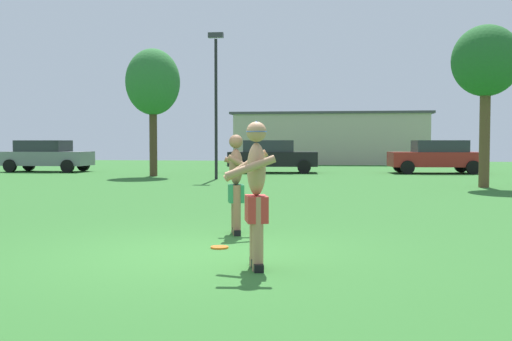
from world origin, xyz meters
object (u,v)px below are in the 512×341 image
(player_with_cap, at_px, (256,187))
(tree_left_field, at_px, (153,83))
(player_in_green, at_px, (236,182))
(tree_near_building, at_px, (486,63))
(car_red_far_end, at_px, (436,156))
(car_black_near_post, at_px, (272,156))
(car_gray_mid_lot, at_px, (46,155))
(frisbee, at_px, (219,247))
(lamp_post, at_px, (216,90))

(player_with_cap, xyz_separation_m, tree_left_field, (-7.15, 18.65, 3.10))
(player_in_green, relative_size, tree_near_building, 0.30)
(car_red_far_end, bearing_deg, car_black_near_post, -176.33)
(player_with_cap, bearing_deg, tree_left_field, 110.99)
(tree_left_field, xyz_separation_m, tree_near_building, (12.84, -4.87, 0.01))
(player_in_green, bearing_deg, tree_near_building, 60.21)
(player_with_cap, relative_size, player_in_green, 1.08)
(car_gray_mid_lot, relative_size, car_red_far_end, 0.97)
(player_in_green, height_order, car_gray_mid_lot, player_in_green)
(frisbee, height_order, car_gray_mid_lot, car_gray_mid_lot)
(frisbee, bearing_deg, tree_near_building, 62.94)
(tree_left_field, bearing_deg, lamp_post, -29.44)
(player_in_green, bearing_deg, car_black_near_post, 94.78)
(player_with_cap, distance_m, player_in_green, 2.73)
(frisbee, bearing_deg, lamp_post, 101.88)
(car_gray_mid_lot, relative_size, tree_left_field, 0.78)
(tree_left_field, distance_m, tree_near_building, 13.73)
(player_with_cap, distance_m, tree_left_field, 20.21)
(player_in_green, height_order, car_red_far_end, player_in_green)
(player_in_green, bearing_deg, lamp_post, 103.01)
(player_with_cap, distance_m, car_gray_mid_lot, 25.68)
(lamp_post, bearing_deg, car_black_near_post, 73.40)
(player_with_cap, height_order, lamp_post, lamp_post)
(car_red_far_end, bearing_deg, tree_left_field, -161.69)
(frisbee, height_order, car_red_far_end, car_red_far_end)
(player_with_cap, xyz_separation_m, frisbee, (-0.70, 1.28, -0.96))
(tree_near_building, bearing_deg, player_with_cap, -112.43)
(car_black_near_post, height_order, lamp_post, lamp_post)
(frisbee, bearing_deg, car_gray_mid_lot, 122.50)
(frisbee, height_order, tree_near_building, tree_near_building)
(frisbee, relative_size, car_black_near_post, 0.06)
(player_with_cap, xyz_separation_m, tree_near_building, (5.68, 13.77, 3.11))
(lamp_post, relative_size, tree_near_building, 1.10)
(car_red_far_end, height_order, tree_near_building, tree_near_building)
(car_gray_mid_lot, bearing_deg, tree_near_building, -22.25)
(car_red_far_end, distance_m, tree_left_field, 13.75)
(player_with_cap, relative_size, tree_left_field, 0.31)
(car_gray_mid_lot, bearing_deg, car_black_near_post, 3.18)
(player_with_cap, bearing_deg, frisbee, 118.63)
(frisbee, height_order, lamp_post, lamp_post)
(lamp_post, bearing_deg, tree_left_field, 150.56)
(player_with_cap, height_order, tree_left_field, tree_left_field)
(player_in_green, distance_m, car_black_near_post, 19.77)
(car_black_near_post, relative_size, car_red_far_end, 0.99)
(player_in_green, distance_m, tree_left_field, 17.56)
(player_with_cap, height_order, frisbee, player_with_cap)
(tree_near_building, bearing_deg, car_gray_mid_lot, 157.75)
(player_in_green, xyz_separation_m, lamp_post, (-3.28, 14.21, 2.73))
(lamp_post, distance_m, tree_near_building, 10.15)
(car_gray_mid_lot, bearing_deg, car_red_far_end, 3.38)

